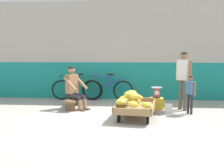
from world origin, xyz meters
name	(u,v)px	position (x,y,z in m)	size (l,w,h in m)	color
ground_plane	(108,124)	(0.00, 0.00, 0.00)	(80.00, 80.00, 0.00)	#A39E93
back_wall	(117,51)	(0.00, 3.15, 1.58)	(16.00, 0.30, 3.17)	#19847A
banana_cart	(136,107)	(0.61, 0.60, 0.24)	(1.03, 1.54, 0.36)	#99754C
banana_pile	(131,99)	(0.48, 0.51, 0.46)	(0.85, 1.35, 0.26)	yellow
low_bench	(72,101)	(-1.14, 1.52, 0.20)	(0.41, 1.12, 0.27)	brown
vendor_seated	(74,88)	(-1.06, 1.47, 0.57)	(0.74, 0.68, 1.14)	#9E704C
plastic_crate	(156,103)	(1.17, 1.59, 0.15)	(0.36, 0.28, 0.30)	gold
weighing_scale	(157,92)	(1.17, 1.58, 0.45)	(0.30, 0.30, 0.29)	#28282D
bicycle_near_left	(77,89)	(-1.27, 2.74, 0.35)	(1.66, 0.48, 0.86)	black
bicycle_far_left	(107,89)	(-0.29, 2.76, 0.35)	(1.66, 0.48, 0.86)	black
customer_adult	(184,74)	(1.85, 1.50, 0.95)	(0.36, 0.40, 1.53)	brown
customer_child	(190,91)	(1.94, 1.05, 0.59)	(0.22, 0.24, 0.95)	#232328
shopping_bag	(168,108)	(1.42, 1.10, 0.12)	(0.18, 0.12, 0.24)	silver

